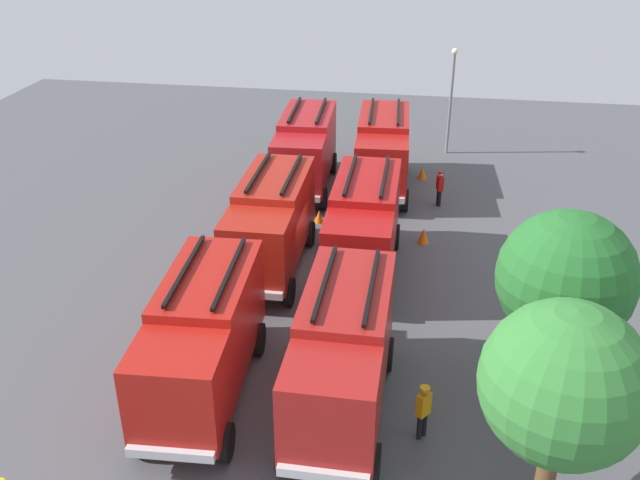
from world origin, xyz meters
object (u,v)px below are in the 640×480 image
(fire_truck_2, at_px, (203,336))
(fire_truck_5, at_px, (343,351))
(traffic_cone_0, at_px, (424,236))
(traffic_cone_2, at_px, (422,173))
(fire_truck_3, at_px, (383,149))
(firefighter_2, at_px, (423,409))
(tree_0, at_px, (566,279))
(fire_truck_4, at_px, (364,224))
(firefighter_1, at_px, (440,186))
(tree_1, at_px, (564,384))
(fire_truck_0, at_px, (305,148))
(lamppost, at_px, (451,93))
(traffic_cone_1, at_px, (319,216))
(fire_truck_1, at_px, (271,221))

(fire_truck_2, distance_m, fire_truck_5, 4.25)
(traffic_cone_0, relative_size, traffic_cone_2, 1.05)
(fire_truck_2, height_order, fire_truck_3, same)
(firefighter_2, bearing_deg, fire_truck_2, -151.18)
(traffic_cone_0, bearing_deg, tree_0, 22.84)
(firefighter_2, height_order, traffic_cone_0, firefighter_2)
(fire_truck_4, distance_m, firefighter_1, 7.82)
(tree_1, bearing_deg, fire_truck_3, -164.27)
(fire_truck_0, relative_size, fire_truck_2, 1.00)
(fire_truck_2, distance_m, traffic_cone_0, 13.16)
(fire_truck_4, height_order, fire_truck_5, same)
(fire_truck_3, xyz_separation_m, fire_truck_5, (17.35, 0.28, 0.00))
(fire_truck_5, bearing_deg, tree_0, 105.48)
(tree_0, xyz_separation_m, traffic_cone_0, (-9.73, -4.10, -3.81))
(fire_truck_3, distance_m, tree_0, 17.02)
(fire_truck_2, height_order, firefighter_2, fire_truck_2)
(fire_truck_3, bearing_deg, fire_truck_2, -15.86)
(fire_truck_0, bearing_deg, tree_1, 23.13)
(traffic_cone_2, bearing_deg, fire_truck_5, -5.35)
(fire_truck_0, height_order, traffic_cone_0, fire_truck_0)
(fire_truck_5, relative_size, lamppost, 1.19)
(tree_1, relative_size, traffic_cone_1, 10.10)
(fire_truck_4, height_order, lamppost, lamppost)
(firefighter_2, bearing_deg, fire_truck_0, 146.81)
(fire_truck_4, bearing_deg, tree_1, 25.90)
(fire_truck_0, height_order, traffic_cone_2, fire_truck_0)
(fire_truck_1, height_order, firefighter_1, fire_truck_1)
(firefighter_2, bearing_deg, traffic_cone_0, 127.85)
(traffic_cone_0, distance_m, lamppost, 12.32)
(fire_truck_5, distance_m, traffic_cone_2, 19.17)
(fire_truck_1, bearing_deg, fire_truck_2, -2.52)
(firefighter_1, bearing_deg, traffic_cone_0, -117.97)
(lamppost, bearing_deg, fire_truck_4, -12.77)
(fire_truck_0, distance_m, firefighter_1, 7.09)
(fire_truck_3, height_order, lamppost, lamppost)
(firefighter_1, bearing_deg, fire_truck_0, 150.14)
(fire_truck_4, relative_size, firefighter_2, 4.04)
(fire_truck_1, xyz_separation_m, lamppost, (-15.13, 7.06, 1.44))
(fire_truck_0, relative_size, tree_0, 1.18)
(fire_truck_5, distance_m, tree_0, 6.73)
(traffic_cone_1, height_order, lamppost, lamppost)
(fire_truck_0, bearing_deg, traffic_cone_0, 46.53)
(fire_truck_2, bearing_deg, traffic_cone_1, 170.39)
(fire_truck_0, xyz_separation_m, fire_truck_5, (16.87, 4.20, 0.00))
(fire_truck_2, xyz_separation_m, fire_truck_3, (-17.28, 3.97, 0.00))
(fire_truck_2, bearing_deg, lamppost, 159.41)
(fire_truck_4, height_order, firefighter_1, fire_truck_4)
(fire_truck_2, relative_size, fire_truck_3, 1.00)
(firefighter_1, distance_m, firefighter_2, 16.44)
(fire_truck_3, bearing_deg, fire_truck_4, -3.10)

